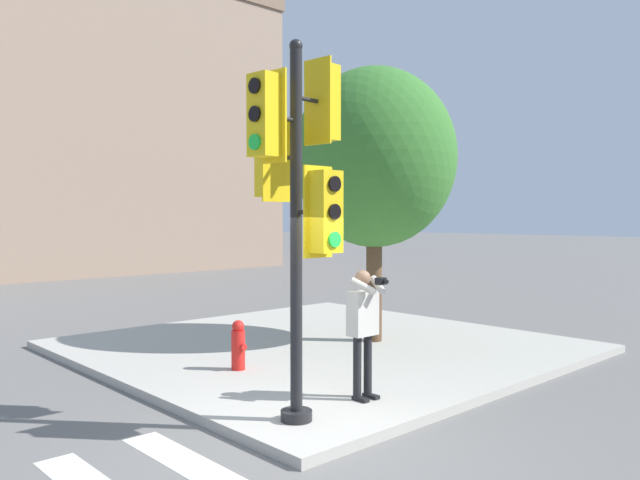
{
  "coord_description": "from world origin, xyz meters",
  "views": [
    {
      "loc": [
        -4.47,
        -5.04,
        2.5
      ],
      "look_at": [
        0.93,
        0.77,
        2.21
      ],
      "focal_mm": 35.0,
      "sensor_mm": 36.0,
      "label": 1
    }
  ],
  "objects_px": {
    "traffic_signal_pole": "(296,174)",
    "fire_hydrant": "(238,345)",
    "person_photographer": "(363,322)",
    "street_tree": "(374,158)"
  },
  "relations": [
    {
      "from": "street_tree",
      "to": "fire_hydrant",
      "type": "height_order",
      "value": "street_tree"
    },
    {
      "from": "person_photographer",
      "to": "fire_hydrant",
      "type": "height_order",
      "value": "person_photographer"
    },
    {
      "from": "street_tree",
      "to": "fire_hydrant",
      "type": "distance_m",
      "value": 4.5
    },
    {
      "from": "fire_hydrant",
      "to": "person_photographer",
      "type": "bearing_deg",
      "value": -83.32
    },
    {
      "from": "traffic_signal_pole",
      "to": "street_tree",
      "type": "relative_size",
      "value": 0.84
    },
    {
      "from": "traffic_signal_pole",
      "to": "fire_hydrant",
      "type": "distance_m",
      "value": 3.62
    },
    {
      "from": "traffic_signal_pole",
      "to": "person_photographer",
      "type": "bearing_deg",
      "value": 3.02
    },
    {
      "from": "street_tree",
      "to": "traffic_signal_pole",
      "type": "bearing_deg",
      "value": -148.5
    },
    {
      "from": "person_photographer",
      "to": "fire_hydrant",
      "type": "relative_size",
      "value": 2.18
    },
    {
      "from": "fire_hydrant",
      "to": "street_tree",
      "type": "bearing_deg",
      "value": 1.68
    }
  ]
}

